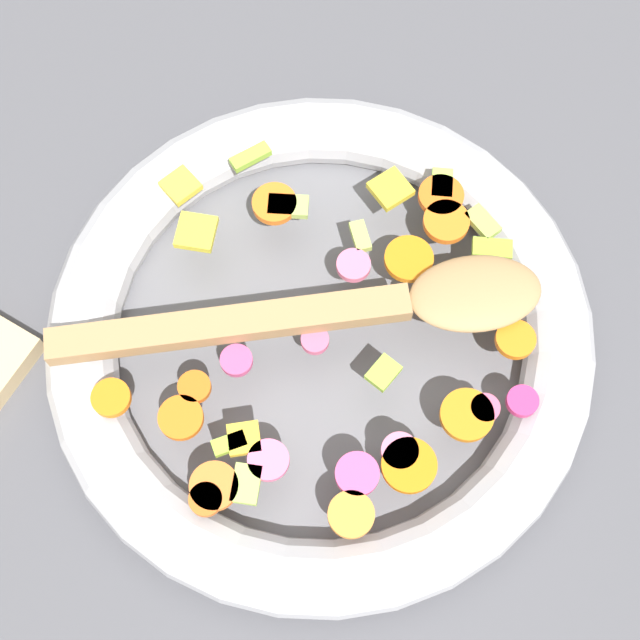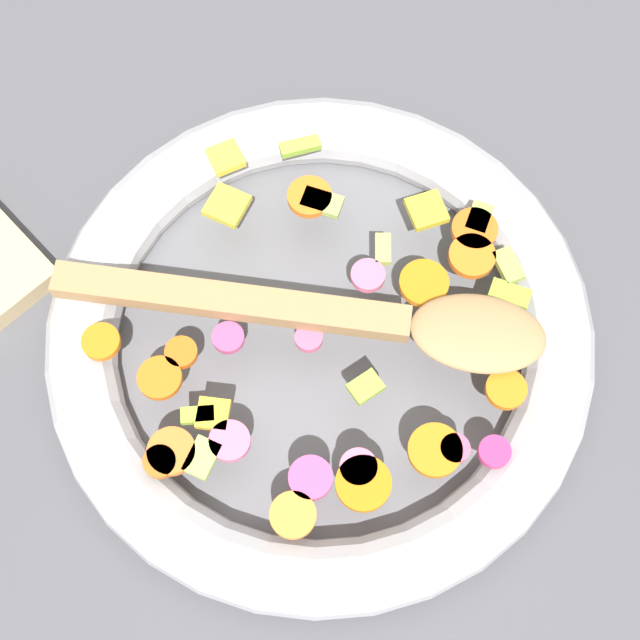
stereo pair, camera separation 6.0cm
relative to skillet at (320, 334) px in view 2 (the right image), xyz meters
name	(u,v)px [view 2 (the right image)]	position (x,y,z in m)	size (l,w,h in m)	color
ground_plane	(320,345)	(0.00, 0.00, -0.02)	(4.00, 4.00, 0.00)	#4C4C51
skillet	(320,334)	(0.00, 0.00, 0.00)	(0.39, 0.39, 0.05)	slate
chopped_vegetables	(334,344)	(0.01, 0.02, 0.03)	(0.30, 0.31, 0.01)	orange
wooden_spoon	(350,317)	(-0.01, 0.02, 0.04)	(0.24, 0.28, 0.01)	#A87F51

